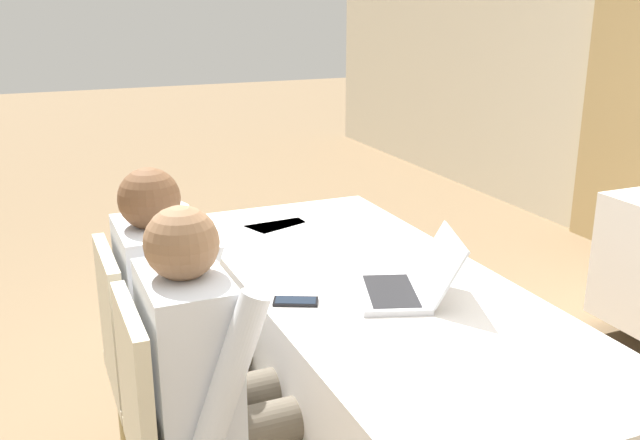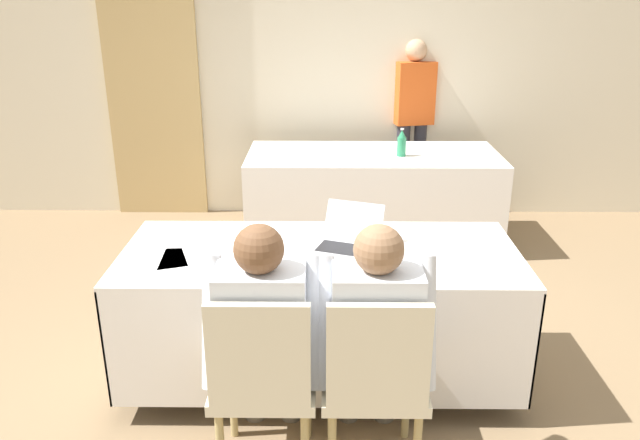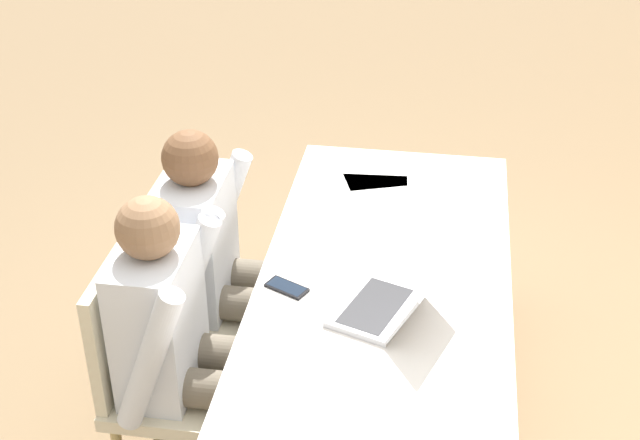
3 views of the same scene
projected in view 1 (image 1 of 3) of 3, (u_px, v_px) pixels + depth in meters
curtain_panel at (639, 55)px, 4.58m from camera, size 0.83×0.04×2.65m
conference_table_near at (376, 329)px, 2.48m from camera, size 2.03×0.85×0.76m
laptop at (406, 284)px, 2.30m from camera, size 0.40×0.40×0.21m
cell_phone at (296, 301)px, 2.26m from camera, size 0.12×0.16×0.01m
paper_beside_laptop at (276, 221)px, 3.08m from camera, size 0.30×0.35×0.00m
paper_centre_table at (277, 229)px, 2.98m from camera, size 0.23×0.31×0.00m
paper_left_edge at (376, 238)px, 2.86m from camera, size 0.26×0.33×0.00m
chair_near_left at (153, 359)px, 2.43m from camera, size 0.44×0.44×0.91m
chair_near_right at (184, 432)px, 2.02m from camera, size 0.44×0.44×0.91m
person_checkered_shirt at (181, 311)px, 2.42m from camera, size 0.50×0.52×1.17m
person_white_shirt at (217, 375)px, 2.01m from camera, size 0.50×0.52×1.17m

